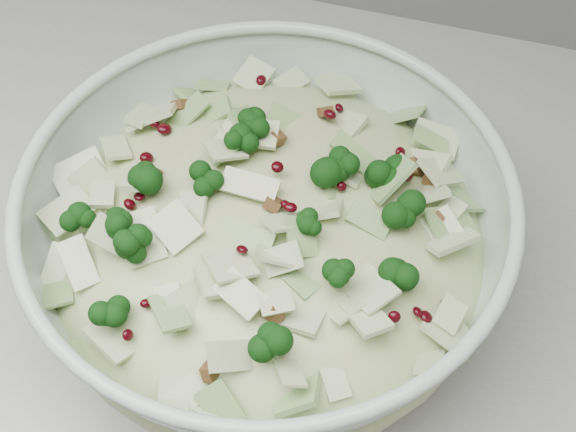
# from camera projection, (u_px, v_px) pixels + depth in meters

# --- Properties ---
(counter) EXTENTS (3.60, 0.60, 0.90)m
(counter) POSITION_uv_depth(u_px,v_px,m) (254.00, 397.00, 1.08)
(counter) COLOR #AEADA9
(counter) RESTS_ON floor
(mixing_bowl) EXTENTS (0.41, 0.41, 0.14)m
(mixing_bowl) POSITION_uv_depth(u_px,v_px,m) (268.00, 243.00, 0.59)
(mixing_bowl) COLOR #B3C5B6
(mixing_bowl) RESTS_ON counter
(salad) EXTENTS (0.43, 0.43, 0.14)m
(salad) POSITION_uv_depth(u_px,v_px,m) (267.00, 225.00, 0.57)
(salad) COLOR #B7BF83
(salad) RESTS_ON mixing_bowl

